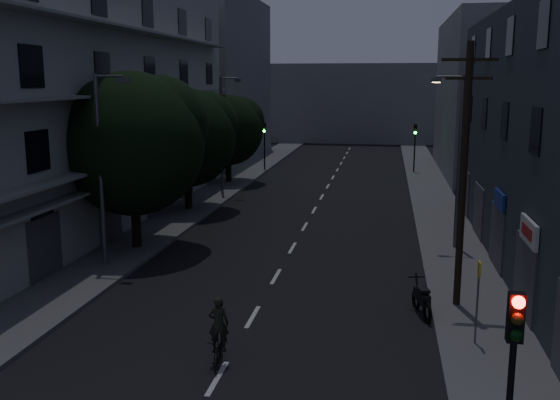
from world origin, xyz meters
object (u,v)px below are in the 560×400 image
(traffic_signal_near, at_px, (513,356))
(bus_stop_sign, at_px, (478,287))
(utility_pole, at_px, (464,171))
(motorcycle, at_px, (422,300))
(cyclist, at_px, (219,342))

(traffic_signal_near, distance_m, bus_stop_sign, 7.55)
(utility_pole, relative_size, motorcycle, 4.45)
(utility_pole, distance_m, bus_stop_sign, 4.47)
(bus_stop_sign, xyz_separation_m, motorcycle, (-1.45, 2.44, -1.37))
(traffic_signal_near, height_order, utility_pole, utility_pole)
(bus_stop_sign, height_order, cyclist, bus_stop_sign)
(traffic_signal_near, bearing_deg, utility_pole, 88.54)
(motorcycle, bearing_deg, cyclist, -154.02)
(utility_pole, height_order, cyclist, utility_pole)
(bus_stop_sign, relative_size, cyclist, 1.27)
(cyclist, bearing_deg, bus_stop_sign, 9.25)
(bus_stop_sign, xyz_separation_m, cyclist, (-7.26, -2.36, -1.22))
(bus_stop_sign, bearing_deg, cyclist, -161.98)
(utility_pole, relative_size, cyclist, 4.51)
(traffic_signal_near, height_order, bus_stop_sign, traffic_signal_near)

